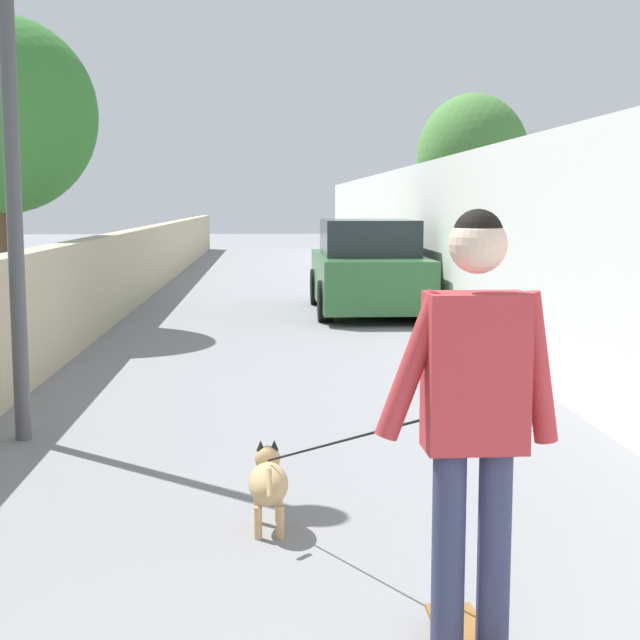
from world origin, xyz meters
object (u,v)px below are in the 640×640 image
object	(u,v)px
tree_left_far	(0,116)
dog	(269,481)
person_skateboarder	(475,397)
tree_right_near	(473,158)
lamp_post	(7,39)
car_near	(368,270)

from	to	relation	value
tree_left_far	dog	distance (m)	9.80
tree_left_far	person_skateboarder	size ratio (longest dim) A/B	2.61
tree_right_near	tree_left_far	distance (m)	10.13
tree_left_far	lamp_post	xyz separation A→B (m)	(-6.53, -1.90, -0.04)
tree_left_far	person_skateboarder	bearing A→B (deg)	-155.81
tree_left_far	person_skateboarder	distance (m)	11.35
tree_right_near	person_skateboarder	xyz separation A→B (m)	(-16.20, 3.57, -1.67)
person_skateboarder	car_near	distance (m)	11.87
tree_left_far	tree_right_near	bearing A→B (deg)	-53.64
tree_left_far	person_skateboarder	world-z (taller)	tree_left_far
dog	tree_left_far	bearing A→B (deg)	23.84
lamp_post	car_near	bearing A→B (deg)	-23.54
tree_right_near	lamp_post	xyz separation A→B (m)	(-12.53, 6.25, 0.26)
tree_right_near	lamp_post	size ratio (longest dim) A/B	0.93
tree_right_near	car_near	size ratio (longest dim) A/B	1.05
tree_right_near	lamp_post	world-z (taller)	lamp_post
person_skateboarder	car_near	size ratio (longest dim) A/B	0.44
car_near	lamp_post	bearing A→B (deg)	156.46
person_skateboarder	car_near	bearing A→B (deg)	-4.25
tree_right_near	dog	distance (m)	15.43
person_skateboarder	lamp_post	bearing A→B (deg)	36.09
lamp_post	tree_right_near	bearing A→B (deg)	-26.50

